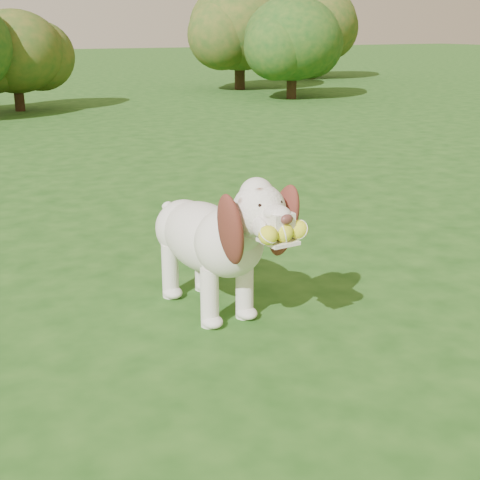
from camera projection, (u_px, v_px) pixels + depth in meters
name	position (u px, v px, depth m)	size (l,w,h in m)	color
ground	(249.00, 356.00, 2.70)	(80.00, 80.00, 0.00)	#1A4413
dog	(215.00, 236.00, 3.00)	(0.39, 1.09, 0.71)	white
shrub_c	(15.00, 52.00, 10.33)	(1.49, 1.49, 1.55)	#382314
shrub_h	(312.00, 23.00, 16.81)	(2.25, 2.25, 2.33)	#382314
shrub_d	(293.00, 39.00, 12.08)	(1.76, 1.76, 1.82)	#382314
shrub_f	(240.00, 26.00, 13.88)	(2.11, 2.11, 2.18)	#382314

